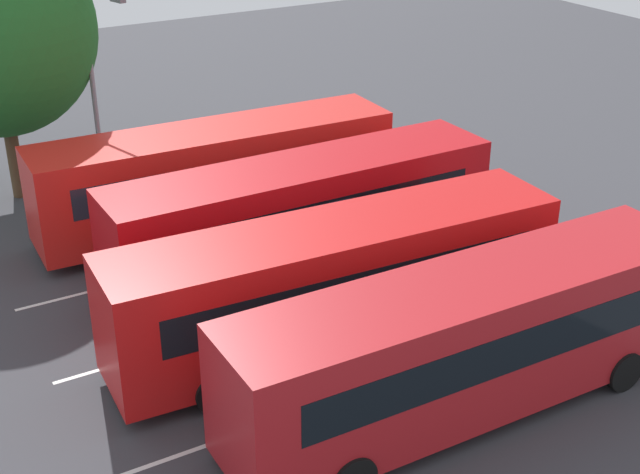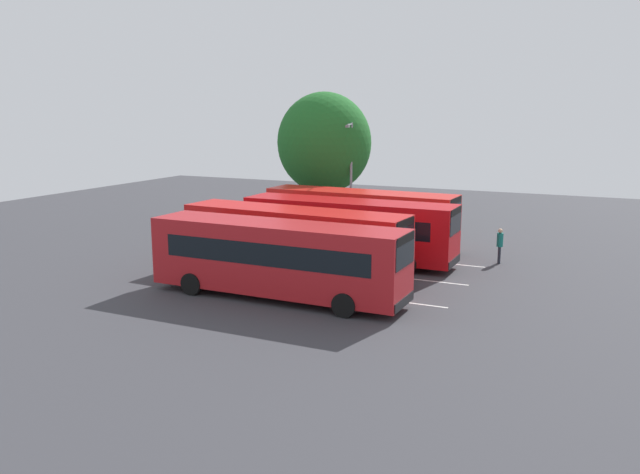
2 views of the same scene
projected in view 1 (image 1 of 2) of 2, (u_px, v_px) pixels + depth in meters
The scene contains 10 objects.
ground_plane at pixel (325, 304), 23.16m from camera, with size 69.84×69.84×0.00m, color #38383D.
bus_far_left at pixel (471, 340), 18.34m from camera, with size 11.13×2.65×3.19m.
bus_center_left at pixel (338, 280), 20.67m from camera, with size 11.21×3.00×3.19m.
bus_center_right at pixel (304, 213), 24.16m from camera, with size 11.11×2.58×3.19m.
bus_far_right at pixel (217, 174), 26.75m from camera, with size 11.18×2.86×3.19m.
pedestrian at pixel (444, 157), 29.95m from camera, with size 0.40×0.40×1.82m.
street_lamp at pixel (96, 80), 27.84m from camera, with size 0.76×2.25×6.95m.
lane_stripe_outer_left at pixel (407, 375), 20.25m from camera, with size 14.33×0.12×0.01m, color silver.
lane_stripe_inner_left at pixel (325, 304), 23.16m from camera, with size 14.33×0.12×0.01m, color silver.
lane_stripe_inner_right at pixel (261, 248), 26.08m from camera, with size 14.33×0.12×0.01m, color silver.
Camera 1 is at (-10.16, -17.29, 11.72)m, focal length 49.29 mm.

